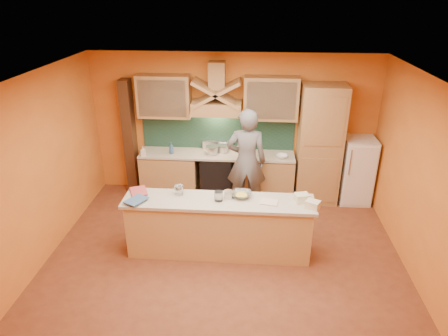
# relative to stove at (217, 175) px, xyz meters

# --- Properties ---
(floor) EXTENTS (5.50, 5.00, 0.01)m
(floor) POSITION_rel_stove_xyz_m (0.30, -2.20, -0.45)
(floor) COLOR brown
(floor) RESTS_ON ground
(ceiling) EXTENTS (5.50, 5.00, 0.01)m
(ceiling) POSITION_rel_stove_xyz_m (0.30, -2.20, 2.35)
(ceiling) COLOR white
(ceiling) RESTS_ON wall_back
(wall_back) EXTENTS (5.50, 0.02, 2.80)m
(wall_back) POSITION_rel_stove_xyz_m (0.30, 0.30, 0.95)
(wall_back) COLOR orange
(wall_back) RESTS_ON floor
(wall_front) EXTENTS (5.50, 0.02, 2.80)m
(wall_front) POSITION_rel_stove_xyz_m (0.30, -4.70, 0.95)
(wall_front) COLOR orange
(wall_front) RESTS_ON floor
(wall_left) EXTENTS (0.02, 5.00, 2.80)m
(wall_left) POSITION_rel_stove_xyz_m (-2.45, -2.20, 0.95)
(wall_left) COLOR orange
(wall_left) RESTS_ON floor
(wall_right) EXTENTS (0.02, 5.00, 2.80)m
(wall_right) POSITION_rel_stove_xyz_m (3.05, -2.20, 0.95)
(wall_right) COLOR orange
(wall_right) RESTS_ON floor
(base_cabinet_left) EXTENTS (1.10, 0.60, 0.86)m
(base_cabinet_left) POSITION_rel_stove_xyz_m (-0.95, 0.00, -0.02)
(base_cabinet_left) COLOR tan
(base_cabinet_left) RESTS_ON floor
(base_cabinet_right) EXTENTS (1.10, 0.60, 0.86)m
(base_cabinet_right) POSITION_rel_stove_xyz_m (0.95, 0.00, -0.02)
(base_cabinet_right) COLOR tan
(base_cabinet_right) RESTS_ON floor
(counter_top) EXTENTS (3.00, 0.62, 0.04)m
(counter_top) POSITION_rel_stove_xyz_m (-0.00, 0.00, 0.45)
(counter_top) COLOR #BEB5A1
(counter_top) RESTS_ON base_cabinet_left
(stove) EXTENTS (0.60, 0.58, 0.90)m
(stove) POSITION_rel_stove_xyz_m (0.00, 0.00, 0.00)
(stove) COLOR black
(stove) RESTS_ON floor
(backsplash) EXTENTS (3.00, 0.03, 0.70)m
(backsplash) POSITION_rel_stove_xyz_m (-0.00, 0.28, 0.80)
(backsplash) COLOR #19372C
(backsplash) RESTS_ON wall_back
(range_hood) EXTENTS (0.92, 0.50, 0.24)m
(range_hood) POSITION_rel_stove_xyz_m (0.00, 0.05, 1.37)
(range_hood) COLOR tan
(range_hood) RESTS_ON wall_back
(hood_chimney) EXTENTS (0.30, 0.30, 0.50)m
(hood_chimney) POSITION_rel_stove_xyz_m (0.00, 0.15, 1.95)
(hood_chimney) COLOR tan
(hood_chimney) RESTS_ON wall_back
(upper_cabinet_left) EXTENTS (1.00, 0.35, 0.80)m
(upper_cabinet_left) POSITION_rel_stove_xyz_m (-1.00, 0.12, 1.55)
(upper_cabinet_left) COLOR tan
(upper_cabinet_left) RESTS_ON wall_back
(upper_cabinet_right) EXTENTS (1.00, 0.35, 0.80)m
(upper_cabinet_right) POSITION_rel_stove_xyz_m (1.00, 0.12, 1.55)
(upper_cabinet_right) COLOR tan
(upper_cabinet_right) RESTS_ON wall_back
(pantry_column) EXTENTS (0.80, 0.60, 2.30)m
(pantry_column) POSITION_rel_stove_xyz_m (1.95, 0.00, 0.70)
(pantry_column) COLOR tan
(pantry_column) RESTS_ON floor
(fridge) EXTENTS (0.58, 0.60, 1.30)m
(fridge) POSITION_rel_stove_xyz_m (2.70, 0.00, 0.20)
(fridge) COLOR white
(fridge) RESTS_ON floor
(trim_column_left) EXTENTS (0.20, 0.30, 2.30)m
(trim_column_left) POSITION_rel_stove_xyz_m (-1.75, 0.15, 0.70)
(trim_column_left) COLOR #472816
(trim_column_left) RESTS_ON floor
(island_body) EXTENTS (2.80, 0.55, 0.88)m
(island_body) POSITION_rel_stove_xyz_m (0.20, -1.90, -0.01)
(island_body) COLOR tan
(island_body) RESTS_ON floor
(island_top) EXTENTS (2.90, 0.62, 0.05)m
(island_top) POSITION_rel_stove_xyz_m (0.20, -1.90, 0.47)
(island_top) COLOR #BEB5A1
(island_top) RESTS_ON island_body
(person) EXTENTS (0.73, 0.48, 1.98)m
(person) POSITION_rel_stove_xyz_m (0.59, -0.51, 0.54)
(person) COLOR slate
(person) RESTS_ON floor
(pot_large) EXTENTS (0.23, 0.23, 0.16)m
(pot_large) POSITION_rel_stove_xyz_m (-0.09, -0.03, 0.53)
(pot_large) COLOR silver
(pot_large) RESTS_ON stove
(pot_small) EXTENTS (0.26, 0.26, 0.14)m
(pot_small) POSITION_rel_stove_xyz_m (0.11, 0.08, 0.52)
(pot_small) COLOR silver
(pot_small) RESTS_ON stove
(soap_bottle_a) EXTENTS (0.09, 0.09, 0.19)m
(soap_bottle_a) POSITION_rel_stove_xyz_m (-1.39, -0.22, 0.56)
(soap_bottle_a) COLOR silver
(soap_bottle_a) RESTS_ON counter_top
(soap_bottle_b) EXTENTS (0.12, 0.12, 0.23)m
(soap_bottle_b) POSITION_rel_stove_xyz_m (-0.88, -0.08, 0.59)
(soap_bottle_b) COLOR #305486
(soap_bottle_b) RESTS_ON counter_top
(bowl_back) EXTENTS (0.24, 0.24, 0.07)m
(bowl_back) POSITION_rel_stove_xyz_m (1.25, -0.13, 0.50)
(bowl_back) COLOR white
(bowl_back) RESTS_ON counter_top
(dish_rack) EXTENTS (0.29, 0.25, 0.09)m
(dish_rack) POSITION_rel_stove_xyz_m (0.47, 0.08, 0.51)
(dish_rack) COLOR white
(dish_rack) RESTS_ON counter_top
(book_lower) EXTENTS (0.36, 0.40, 0.03)m
(book_lower) POSITION_rel_stove_xyz_m (-1.18, -1.80, 0.51)
(book_lower) COLOR #BD4346
(book_lower) RESTS_ON island_top
(book_upper) EXTENTS (0.36, 0.40, 0.02)m
(book_upper) POSITION_rel_stove_xyz_m (-1.12, -2.00, 0.53)
(book_upper) COLOR #3D5F86
(book_upper) RESTS_ON island_top
(jar_large) EXTENTS (0.18, 0.18, 0.14)m
(jar_large) POSITION_rel_stove_xyz_m (-0.43, -1.75, 0.57)
(jar_large) COLOR silver
(jar_large) RESTS_ON island_top
(jar_small) EXTENTS (0.16, 0.16, 0.15)m
(jar_small) POSITION_rel_stove_xyz_m (0.20, -1.91, 0.57)
(jar_small) COLOR silver
(jar_small) RESTS_ON island_top
(kitchen_scale) EXTENTS (0.11, 0.11, 0.09)m
(kitchen_scale) POSITION_rel_stove_xyz_m (0.34, -1.81, 0.54)
(kitchen_scale) COLOR silver
(kitchen_scale) RESTS_ON island_top
(mixing_bowl) EXTENTS (0.33, 0.33, 0.07)m
(mixing_bowl) POSITION_rel_stove_xyz_m (0.54, -1.77, 0.53)
(mixing_bowl) COLOR white
(mixing_bowl) RESTS_ON island_top
(cloth) EXTENTS (0.28, 0.23, 0.02)m
(cloth) POSITION_rel_stove_xyz_m (0.96, -1.92, 0.50)
(cloth) COLOR beige
(cloth) RESTS_ON island_top
(grocery_bag_a) EXTENTS (0.23, 0.21, 0.13)m
(grocery_bag_a) POSITION_rel_stove_xyz_m (1.44, -1.85, 0.56)
(grocery_bag_a) COLOR beige
(grocery_bag_a) RESTS_ON island_top
(grocery_bag_b) EXTENTS (0.24, 0.22, 0.12)m
(grocery_bag_b) POSITION_rel_stove_xyz_m (1.58, -2.04, 0.55)
(grocery_bag_b) COLOR beige
(grocery_bag_b) RESTS_ON island_top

